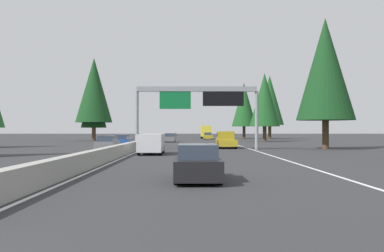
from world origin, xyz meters
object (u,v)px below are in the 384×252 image
minivan_mid_left (151,143)px  conifer_right_mid (265,100)px  conifer_right_far (270,100)px  conifer_left_mid (94,90)px  pickup_near_right (226,140)px  oncoming_far (122,141)px  oncoming_near (108,144)px  conifer_left_far (94,105)px  box_truck_mid_center (206,132)px  sedan_distant_b (170,138)px  sign_gantry_overhead (199,99)px  conifer_right_near (325,69)px  conifer_right_distant (244,105)px  sedan_far_left (198,164)px  sedan_distant_a (208,136)px

minivan_mid_left → conifer_right_mid: bearing=-22.7°
conifer_right_far → conifer_left_mid: 39.20m
pickup_near_right → oncoming_far: bearing=74.1°
pickup_near_right → oncoming_near: (-6.27, 12.08, -0.23)m
oncoming_far → conifer_left_far: (31.84, 10.39, 6.09)m
oncoming_far → conifer_right_far: conifer_right_far is taller
box_truck_mid_center → conifer_right_mid: 29.48m
box_truck_mid_center → sedan_distant_b: bearing=166.8°
sign_gantry_overhead → conifer_right_near: size_ratio=0.91×
conifer_left_mid → box_truck_mid_center: bearing=-46.8°
conifer_right_far → conifer_left_mid: conifer_left_mid is taller
sign_gantry_overhead → box_truck_mid_center: bearing=-3.1°
oncoming_far → conifer_right_distant: (46.66, -20.71, 7.13)m
sign_gantry_overhead → conifer_right_mid: bearing=-21.6°
minivan_mid_left → conifer_right_distant: size_ratio=0.39×
sedan_far_left → conifer_right_distant: 82.37m
pickup_near_right → conifer_right_mid: size_ratio=0.47×
sedan_far_left → minivan_mid_left: minivan_mid_left is taller
oncoming_near → conifer_right_mid: 39.90m
oncoming_far → conifer_right_near: conifer_right_near is taller
conifer_left_mid → conifer_right_far: bearing=-67.7°
pickup_near_right → sedan_distant_b: 24.40m
pickup_near_right → conifer_right_mid: (26.88, -9.12, 6.38)m
conifer_right_far → conifer_left_mid: bearing=112.3°
conifer_right_mid → conifer_left_mid: size_ratio=0.76×
sedan_far_left → conifer_right_near: conifer_right_near is taller
conifer_right_distant → conifer_left_mid: 34.92m
conifer_right_mid → minivan_mid_left: bearing=157.3°
sedan_far_left → conifer_left_mid: 67.67m
pickup_near_right → conifer_right_far: conifer_right_far is taller
sedan_distant_a → minivan_mid_left: minivan_mid_left is taller
oncoming_near → oncoming_far: same height
conifer_right_near → oncoming_near: bearing=98.9°
oncoming_far → conifer_right_mid: (23.41, -21.31, 6.61)m
conifer_right_distant → sedan_distant_b: bearing=149.5°
minivan_mid_left → oncoming_near: minivan_mid_left is taller
minivan_mid_left → conifer_right_far: size_ratio=0.35×
oncoming_far → sign_gantry_overhead: bearing=50.1°
conifer_left_mid → conifer_right_near: bearing=-138.1°
oncoming_near → conifer_left_mid: conifer_left_mid is taller
sedan_distant_b → conifer_right_near: bearing=-145.8°
sign_gantry_overhead → sedan_distant_b: size_ratio=2.88×
oncoming_far → conifer_right_far: size_ratio=0.31×
box_truck_mid_center → conifer_left_mid: (-20.79, 22.11, 7.95)m
sedan_distant_a → conifer_right_distant: 12.30m
conifer_right_mid → conifer_left_far: conifer_right_mid is taller
sedan_far_left → oncoming_far: (34.47, 8.37, 0.00)m
conifer_right_distant → sedan_far_left: bearing=171.4°
pickup_near_right → conifer_right_distant: (50.13, -8.51, 6.90)m
sign_gantry_overhead → oncoming_near: bearing=103.7°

